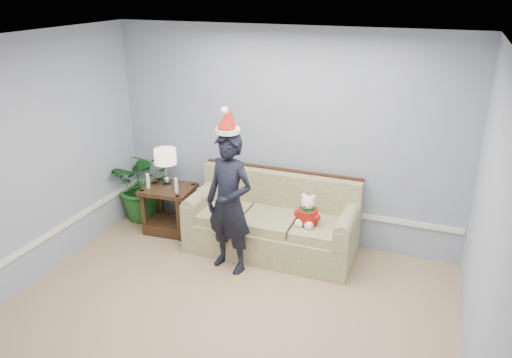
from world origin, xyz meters
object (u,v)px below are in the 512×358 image
object	(u,v)px
table_lamp	(165,158)
teddy_bear	(308,214)
side_table	(170,214)
man	(229,203)
houseplant	(145,183)
sofa	(273,224)

from	to	relation	value
table_lamp	teddy_bear	bearing A→B (deg)	-5.49
side_table	man	world-z (taller)	man
houseplant	teddy_bear	bearing A→B (deg)	-8.79
teddy_bear	table_lamp	bearing A→B (deg)	-178.24
teddy_bear	side_table	bearing A→B (deg)	-176.99
man	houseplant	bearing A→B (deg)	168.45
sofa	table_lamp	xyz separation A→B (m)	(-1.50, 0.02, 0.68)
sofa	teddy_bear	distance (m)	0.59
houseplant	man	distance (m)	1.87
sofa	teddy_bear	size ratio (longest dim) A/B	5.24
side_table	man	distance (m)	1.40
houseplant	man	size ratio (longest dim) A/B	0.63
houseplant	teddy_bear	xyz separation A→B (m)	(2.47, -0.38, 0.12)
houseplant	man	xyz separation A→B (m)	(1.66, -0.80, 0.31)
houseplant	man	world-z (taller)	man
houseplant	side_table	bearing A→B (deg)	-24.46
table_lamp	teddy_bear	size ratio (longest dim) A/B	1.30
sofa	teddy_bear	xyz separation A→B (m)	(0.48, -0.17, 0.31)
sofa	table_lamp	distance (m)	1.65
man	teddy_bear	world-z (taller)	man
sofa	side_table	distance (m)	1.47
man	table_lamp	bearing A→B (deg)	166.77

